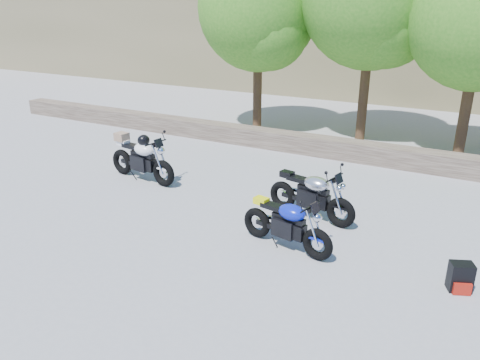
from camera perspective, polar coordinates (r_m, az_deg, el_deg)
name	(u,v)px	position (r m, az deg, el deg)	size (l,w,h in m)	color
ground	(204,235)	(8.45, -4.44, -6.66)	(90.00, 90.00, 0.00)	gray
stone_wall	(311,145)	(13.00, 8.68, 4.28)	(22.00, 0.55, 0.50)	#44372D
tree_decid_left	(261,12)	(14.91, 2.54, 19.78)	(3.67, 3.67, 5.62)	#382314
silver_bike	(311,196)	(8.99, 8.71, -1.88)	(1.87, 0.65, 0.94)	black
white_bike	(141,158)	(11.04, -11.95, 2.69)	(2.00, 0.63, 1.11)	black
blue_bike	(287,225)	(7.85, 5.73, -5.43)	(1.76, 0.62, 0.89)	black
backpack	(460,278)	(7.52, 25.29, -10.70)	(0.38, 0.36, 0.43)	black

